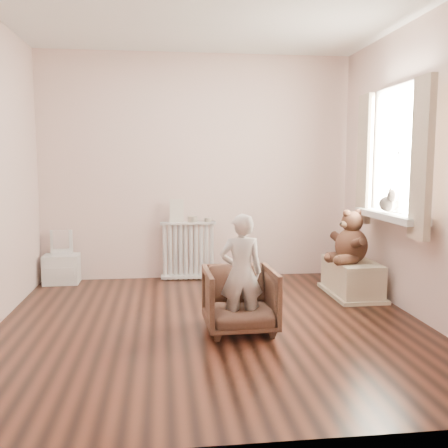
{
  "coord_description": "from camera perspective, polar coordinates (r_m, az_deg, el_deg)",
  "views": [
    {
      "loc": [
        -0.4,
        -4.05,
        1.37
      ],
      "look_at": [
        0.15,
        0.45,
        0.8
      ],
      "focal_mm": 40.0,
      "sensor_mm": 36.0,
      "label": 1
    }
  ],
  "objects": [
    {
      "name": "window",
      "position": [
        4.86,
        19.63,
        7.7
      ],
      "size": [
        0.03,
        0.9,
        1.1
      ],
      "primitive_type": "cube",
      "color": "white",
      "rests_on": "right_wall"
    },
    {
      "name": "back_wall",
      "position": [
        5.86,
        -3.09,
        6.46
      ],
      "size": [
        3.6,
        0.02,
        2.6
      ],
      "primitive_type": "cube",
      "color": "#EFE0CB",
      "rests_on": "ground"
    },
    {
      "name": "right_wall",
      "position": [
        4.61,
        21.67,
        5.8
      ],
      "size": [
        0.02,
        3.6,
        2.6
      ],
      "primitive_type": "cube",
      "color": "#EFE0CB",
      "rests_on": "ground"
    },
    {
      "name": "curtain_right",
      "position": [
        5.33,
        15.78,
        7.11
      ],
      "size": [
        0.06,
        0.26,
        1.3
      ],
      "primitive_type": "cube",
      "color": "beige",
      "rests_on": "right_wall"
    },
    {
      "name": "toy_bench",
      "position": [
        5.33,
        14.42,
        -5.75
      ],
      "size": [
        0.41,
        0.77,
        0.36
      ],
      "primitive_type": "cube",
      "color": "beige",
      "rests_on": "floor"
    },
    {
      "name": "curtain_left",
      "position": [
        4.3,
        21.68,
        6.94
      ],
      "size": [
        0.06,
        0.26,
        1.3
      ],
      "primitive_type": "cube",
      "color": "beige",
      "rests_on": "right_wall"
    },
    {
      "name": "paper_doll",
      "position": [
        5.76,
        -5.43,
        1.52
      ],
      "size": [
        0.16,
        0.01,
        0.27
      ],
      "primitive_type": "cube",
      "color": "beige",
      "rests_on": "radiator"
    },
    {
      "name": "front_wall",
      "position": [
        2.28,
        3.16,
        5.46
      ],
      "size": [
        3.6,
        0.02,
        2.6
      ],
      "primitive_type": "cube",
      "color": "#EFE0CB",
      "rests_on": "ground"
    },
    {
      "name": "armchair",
      "position": [
        4.07,
        1.85,
        -8.63
      ],
      "size": [
        0.58,
        0.59,
        0.52
      ],
      "primitive_type": "imported",
      "rotation": [
        0.0,
        0.0,
        0.03
      ],
      "color": "#513427",
      "rests_on": "floor"
    },
    {
      "name": "radiator",
      "position": [
        5.82,
        -4.11,
        -2.56
      ],
      "size": [
        0.64,
        0.12,
        0.67
      ],
      "primitive_type": "cube",
      "color": "silver",
      "rests_on": "floor"
    },
    {
      "name": "ceiling",
      "position": [
        4.25,
        -1.39,
        24.0
      ],
      "size": [
        3.6,
        3.6,
        0.01
      ],
      "primitive_type": "cube",
      "color": "white",
      "rests_on": "ground"
    },
    {
      "name": "plush_cat",
      "position": [
        4.83,
        18.3,
        2.42
      ],
      "size": [
        0.23,
        0.3,
        0.22
      ],
      "primitive_type": null,
      "rotation": [
        0.0,
        0.0,
        0.26
      ],
      "color": "slate",
      "rests_on": "window_sill"
    },
    {
      "name": "tin_a",
      "position": [
        5.77,
        -3.62,
        0.56
      ],
      "size": [
        0.11,
        0.11,
        0.07
      ],
      "primitive_type": "cylinder",
      "color": "#A59E8C",
      "rests_on": "radiator"
    },
    {
      "name": "teddy_bear",
      "position": [
        5.15,
        14.4,
        -0.87
      ],
      "size": [
        0.5,
        0.44,
        0.53
      ],
      "primitive_type": null,
      "rotation": [
        0.0,
        0.0,
        0.28
      ],
      "color": "#341E14",
      "rests_on": "toy_bench"
    },
    {
      "name": "toy_vanity",
      "position": [
        5.91,
        -18.11,
        -3.87
      ],
      "size": [
        0.38,
        0.27,
        0.6
      ],
      "primitive_type": "cube",
      "color": "silver",
      "rests_on": "floor"
    },
    {
      "name": "floor",
      "position": [
        4.29,
        -1.28,
        -11.45
      ],
      "size": [
        3.6,
        3.6,
        0.01
      ],
      "primitive_type": "cube",
      "color": "black",
      "rests_on": "ground"
    },
    {
      "name": "child",
      "position": [
        3.96,
        1.97,
        -5.61
      ],
      "size": [
        0.35,
        0.24,
        0.95
      ],
      "primitive_type": "imported",
      "rotation": [
        0.0,
        0.0,
        3.17
      ],
      "color": "beige",
      "rests_on": "armchair"
    },
    {
      "name": "window_sill",
      "position": [
        4.84,
        18.39,
        0.88
      ],
      "size": [
        0.22,
        1.1,
        0.06
      ],
      "primitive_type": "cube",
      "color": "silver",
      "rests_on": "right_wall"
    },
    {
      "name": "tin_b",
      "position": [
        5.79,
        -1.85,
        0.48
      ],
      "size": [
        0.08,
        0.08,
        0.05
      ],
      "primitive_type": "cylinder",
      "color": "#A59E8C",
      "rests_on": "radiator"
    }
  ]
}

